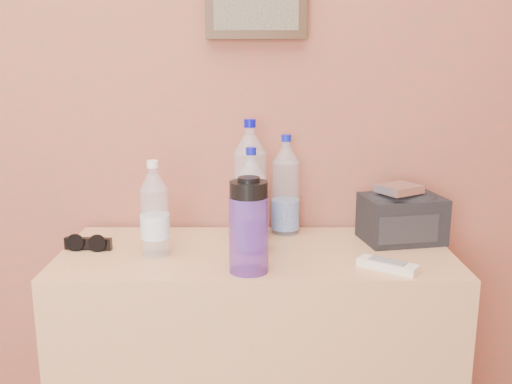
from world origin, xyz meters
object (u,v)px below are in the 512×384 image
(pet_large_b, at_px, (250,186))
(pet_large_d, at_px, (251,207))
(ac_remote, at_px, (387,265))
(sunglasses, at_px, (88,244))
(foil_packet, at_px, (399,189))
(pet_large_c, at_px, (286,190))
(nalgene_bottle, at_px, (249,226))
(dresser, at_px, (256,360))
(pet_small, at_px, (155,214))
(toiletry_bag, at_px, (402,216))

(pet_large_b, xyz_separation_m, pet_large_d, (0.00, -0.13, -0.03))
(pet_large_d, distance_m, ac_remote, 0.40)
(pet_large_d, distance_m, sunglasses, 0.48)
(pet_large_d, xyz_separation_m, foil_packet, (0.43, 0.07, 0.03))
(pet_large_c, bearing_deg, pet_large_b, -157.11)
(pet_large_c, xyz_separation_m, foil_packet, (0.32, -0.11, 0.03))
(pet_large_b, relative_size, ac_remote, 2.32)
(pet_large_d, bearing_deg, pet_large_b, 92.10)
(nalgene_bottle, bearing_deg, pet_large_c, 71.97)
(dresser, height_order, nalgene_bottle, nalgene_bottle)
(nalgene_bottle, height_order, ac_remote, nalgene_bottle)
(pet_large_b, bearing_deg, pet_large_c, 22.89)
(pet_small, xyz_separation_m, nalgene_bottle, (0.26, -0.13, 0.00))
(nalgene_bottle, distance_m, foil_packet, 0.49)
(pet_large_c, relative_size, pet_large_d, 1.04)
(dresser, relative_size, pet_small, 4.16)
(dresser, bearing_deg, nalgene_bottle, -96.38)
(sunglasses, relative_size, toiletry_bag, 0.60)
(pet_large_c, relative_size, pet_small, 1.16)
(pet_large_c, bearing_deg, sunglasses, -163.79)
(pet_large_d, xyz_separation_m, nalgene_bottle, (-0.00, -0.15, -0.01))
(ac_remote, bearing_deg, toiletry_bag, 103.54)
(pet_large_b, height_order, foil_packet, pet_large_b)
(pet_large_b, relative_size, sunglasses, 2.65)
(pet_large_c, height_order, toiletry_bag, pet_large_c)
(ac_remote, xyz_separation_m, foil_packet, (0.07, 0.21, 0.16))
(dresser, relative_size, pet_large_c, 3.58)
(nalgene_bottle, relative_size, ac_remote, 1.59)
(pet_large_b, xyz_separation_m, pet_large_c, (0.11, 0.05, -0.02))
(dresser, bearing_deg, pet_large_b, 98.18)
(dresser, relative_size, foil_packet, 10.02)
(pet_large_c, bearing_deg, foil_packet, -18.91)
(pet_large_b, height_order, pet_small, pet_large_b)
(pet_large_b, height_order, pet_large_c, pet_large_b)
(sunglasses, relative_size, foil_packet, 1.23)
(toiletry_bag, bearing_deg, foil_packet, -134.42)
(ac_remote, relative_size, foil_packet, 1.40)
(pet_large_b, relative_size, pet_small, 1.35)
(pet_large_c, bearing_deg, pet_small, -150.83)
(nalgene_bottle, bearing_deg, pet_small, 153.59)
(pet_small, xyz_separation_m, foil_packet, (0.69, 0.10, 0.05))
(pet_large_c, distance_m, foil_packet, 0.34)
(ac_remote, height_order, toiletry_bag, toiletry_bag)
(dresser, bearing_deg, pet_large_c, 62.35)
(pet_large_d, relative_size, toiletry_bag, 1.31)
(pet_large_c, height_order, sunglasses, pet_large_c)
(pet_small, distance_m, ac_remote, 0.64)
(pet_small, bearing_deg, foil_packet, 7.88)
(pet_small, relative_size, sunglasses, 1.95)
(pet_large_c, relative_size, ac_remote, 1.99)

